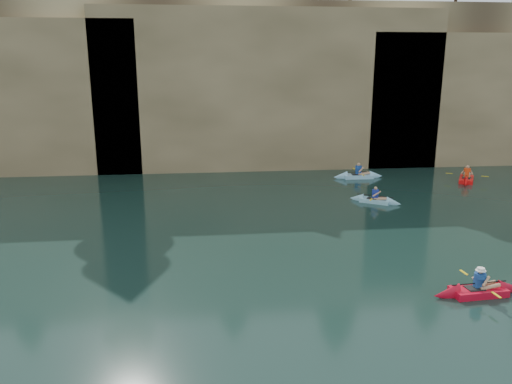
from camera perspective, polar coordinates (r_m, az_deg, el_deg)
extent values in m
plane|color=black|center=(14.98, 5.94, -15.11)|extent=(160.00, 160.00, 0.00)
cube|color=tan|center=(42.83, -2.44, 12.64)|extent=(70.00, 16.00, 12.00)
cube|color=tan|center=(35.69, 1.66, 11.79)|extent=(24.00, 2.40, 11.40)
cube|color=black|center=(35.16, -8.01, 4.89)|extent=(3.50, 1.00, 3.20)
cube|color=black|center=(37.34, 14.09, 6.16)|extent=(5.00, 1.00, 4.50)
cube|color=red|center=(18.21, 24.06, -10.28)|extent=(2.49, 0.94, 0.28)
cone|color=red|center=(18.86, 26.99, -9.76)|extent=(0.91, 0.79, 0.73)
cone|color=red|center=(17.61, 20.91, -10.81)|extent=(0.91, 0.79, 0.73)
cube|color=black|center=(18.09, 23.70, -10.04)|extent=(0.58, 0.50, 0.04)
cube|color=#1A4491|center=(18.06, 24.18, -9.19)|extent=(0.33, 0.23, 0.46)
sphere|color=tan|center=(17.94, 24.29, -8.21)|extent=(0.19, 0.19, 0.19)
cylinder|color=black|center=(18.10, 24.15, -9.48)|extent=(1.95, 0.18, 0.04)
cube|color=yellow|center=(18.76, 22.65, -8.48)|extent=(0.11, 0.42, 0.02)
cube|color=yellow|center=(17.46, 25.77, -10.54)|extent=(0.11, 0.42, 0.02)
cylinder|color=white|center=(17.93, 24.31, -8.10)|extent=(0.33, 0.33, 0.09)
cube|color=#86C3E0|center=(28.00, 13.44, -0.93)|extent=(2.21, 1.79, 0.25)
cone|color=#86C3E0|center=(27.79, 15.49, -1.18)|extent=(1.01, 0.99, 0.68)
cone|color=#86C3E0|center=(28.24, 11.42, -0.69)|extent=(1.01, 0.99, 0.68)
cube|color=black|center=(28.01, 13.15, -0.71)|extent=(0.69, 0.65, 0.04)
cube|color=#1C2D9B|center=(27.91, 13.48, -0.23)|extent=(0.37, 0.33, 0.45)
sphere|color=tan|center=(27.83, 13.52, 0.42)|extent=(0.19, 0.19, 0.19)
cylinder|color=black|center=(27.93, 13.47, -0.41)|extent=(1.69, 1.13, 0.04)
cube|color=yellow|center=(28.78, 13.90, 0.00)|extent=(0.30, 0.39, 0.02)
cube|color=yellow|center=(27.08, 13.01, -0.85)|extent=(0.30, 0.39, 0.02)
cube|color=red|center=(34.87, 22.90, 1.36)|extent=(2.11, 2.78, 0.29)
cone|color=red|center=(36.14, 22.98, 1.78)|extent=(1.17, 1.24, 0.79)
cone|color=red|center=(33.61, 22.83, 0.91)|extent=(1.17, 1.24, 0.79)
cube|color=black|center=(34.70, 22.91, 1.50)|extent=(0.71, 0.73, 0.04)
cube|color=#EB4113|center=(34.79, 22.97, 2.04)|extent=(0.38, 0.43, 0.53)
sphere|color=tan|center=(34.72, 23.03, 2.65)|extent=(0.22, 0.22, 0.22)
cylinder|color=black|center=(34.82, 22.95, 1.82)|extent=(1.22, 2.03, 0.04)
cube|color=yellow|center=(34.85, 21.20, 2.00)|extent=(0.40, 0.28, 0.02)
cube|color=yellow|center=(34.82, 24.70, 1.64)|extent=(0.40, 0.28, 0.02)
cube|color=#90CBF1|center=(33.73, 11.59, 1.80)|extent=(2.59, 0.82, 0.28)
cone|color=#90CBF1|center=(34.12, 13.54, 1.84)|extent=(0.92, 0.78, 0.77)
cone|color=#90CBF1|center=(33.37, 9.60, 1.76)|extent=(0.92, 0.78, 0.77)
cube|color=black|center=(33.66, 11.36, 1.98)|extent=(0.55, 0.49, 0.04)
cube|color=#1A4092|center=(33.64, 11.63, 2.48)|extent=(0.35, 0.23, 0.52)
sphere|color=tan|center=(33.57, 11.66, 3.11)|extent=(0.22, 0.22, 0.22)
cylinder|color=black|center=(33.67, 11.62, 2.27)|extent=(2.29, 0.05, 0.04)
cube|color=yellow|center=(34.64, 11.09, 2.63)|extent=(0.08, 0.42, 0.02)
cube|color=yellow|center=(32.70, 12.17, 1.88)|extent=(0.08, 0.42, 0.02)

